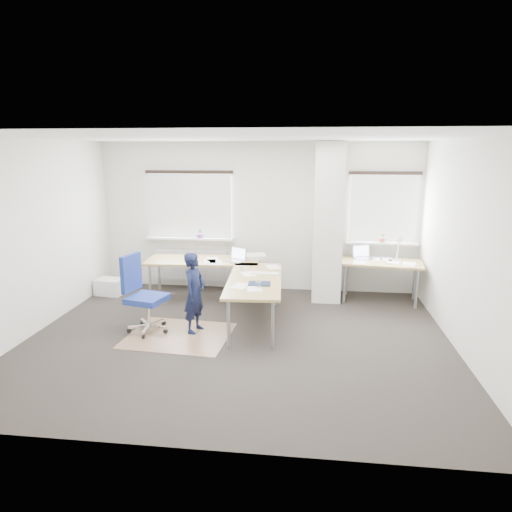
# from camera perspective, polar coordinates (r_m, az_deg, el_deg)

# --- Properties ---
(ground) EXTENTS (6.00, 6.00, 0.00)m
(ground) POSITION_cam_1_polar(r_m,az_deg,el_deg) (6.65, -2.30, -10.29)
(ground) COLOR black
(ground) RESTS_ON ground
(room_shell) EXTENTS (6.04, 5.04, 2.82)m
(room_shell) POSITION_cam_1_polar(r_m,az_deg,el_deg) (6.59, -0.24, 5.33)
(room_shell) COLOR silver
(room_shell) RESTS_ON ground
(floor_mat) EXTENTS (1.54, 1.33, 0.01)m
(floor_mat) POSITION_cam_1_polar(r_m,az_deg,el_deg) (6.84, -9.61, -9.74)
(floor_mat) COLOR #846248
(floor_mat) RESTS_ON ground
(white_crate) EXTENTS (0.54, 0.41, 0.30)m
(white_crate) POSITION_cam_1_polar(r_m,az_deg,el_deg) (8.97, -17.79, -3.66)
(white_crate) COLOR white
(white_crate) RESTS_ON ground
(desk_main) EXTENTS (2.55, 2.62, 0.96)m
(desk_main) POSITION_cam_1_polar(r_m,az_deg,el_deg) (7.58, -3.29, -1.79)
(desk_main) COLOR olive
(desk_main) RESTS_ON ground
(desk_side) EXTENTS (1.48, 0.89, 1.22)m
(desk_side) POSITION_cam_1_polar(r_m,az_deg,el_deg) (8.32, 15.37, -0.95)
(desk_side) COLOR olive
(desk_side) RESTS_ON ground
(task_chair) EXTENTS (0.64, 0.63, 1.15)m
(task_chair) POSITION_cam_1_polar(r_m,az_deg,el_deg) (7.00, -13.67, -6.61)
(task_chair) COLOR navy
(task_chair) RESTS_ON ground
(person) EXTENTS (0.39, 0.50, 1.20)m
(person) POSITION_cam_1_polar(r_m,az_deg,el_deg) (6.75, -7.68, -4.59)
(person) COLOR black
(person) RESTS_ON ground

